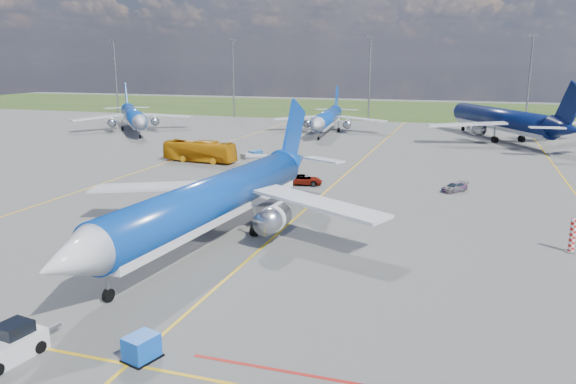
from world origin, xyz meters
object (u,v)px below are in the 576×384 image
(service_car_a, at_px, (251,166))
(service_car_b, at_px, (304,180))
(main_airliner, at_px, (216,241))
(pushback_tug, at_px, (8,346))
(service_car_c, at_px, (454,187))
(baggage_tug_c, at_px, (252,154))
(warning_post, at_px, (572,236))
(uld_container, at_px, (141,347))
(bg_jet_nw, at_px, (134,131))
(bg_jet_nnw, at_px, (327,133))
(apron_bus, at_px, (200,151))
(bg_jet_n, at_px, (499,140))

(service_car_a, distance_m, service_car_b, 12.85)
(main_airliner, xyz_separation_m, pushback_tug, (-1.94, -22.81, 0.78))
(service_car_c, bearing_deg, baggage_tug_c, -166.88)
(main_airliner, height_order, pushback_tug, main_airliner)
(warning_post, bearing_deg, service_car_b, 147.84)
(uld_container, distance_m, service_car_c, 50.48)
(warning_post, height_order, bg_jet_nw, bg_jet_nw)
(bg_jet_nnw, distance_m, pushback_tug, 103.08)
(uld_container, relative_size, apron_bus, 0.14)
(warning_post, xyz_separation_m, bg_jet_nw, (-84.20, 62.02, -1.50))
(baggage_tug_c, bearing_deg, main_airliner, -55.72)
(pushback_tug, distance_m, service_car_b, 48.34)
(bg_jet_nw, distance_m, service_car_a, 56.68)
(bg_jet_n, height_order, service_car_c, bg_jet_n)
(uld_container, bearing_deg, service_car_c, 88.35)
(pushback_tug, bearing_deg, apron_bus, 115.77)
(warning_post, distance_m, service_car_a, 48.07)
(bg_jet_nnw, bearing_deg, bg_jet_n, -6.57)
(service_car_b, bearing_deg, service_car_a, 43.65)
(bg_jet_nw, distance_m, main_airliner, 87.04)
(bg_jet_nnw, xyz_separation_m, service_car_b, (10.54, -54.54, 0.69))
(warning_post, height_order, service_car_c, warning_post)
(warning_post, distance_m, baggage_tug_c, 57.95)
(service_car_c, relative_size, baggage_tug_c, 0.81)
(warning_post, xyz_separation_m, bg_jet_nnw, (-40.36, 73.29, -1.50))
(bg_jet_n, bearing_deg, bg_jet_nnw, -29.18)
(warning_post, xyz_separation_m, apron_bus, (-51.03, 30.24, 0.25))
(pushback_tug, height_order, service_car_c, pushback_tug)
(service_car_a, distance_m, baggage_tug_c, 11.75)
(uld_container, distance_m, apron_bus, 62.86)
(service_car_a, bearing_deg, bg_jet_n, 43.74)
(service_car_a, bearing_deg, service_car_b, -42.77)
(warning_post, relative_size, main_airliner, 0.07)
(bg_jet_n, xyz_separation_m, apron_bus, (-47.90, -42.55, 1.75))
(apron_bus, relative_size, baggage_tug_c, 2.59)
(bg_jet_nw, xyz_separation_m, pushback_tug, (51.49, -91.53, 0.78))
(bg_jet_nw, xyz_separation_m, service_car_b, (54.39, -43.27, 0.69))
(bg_jet_nnw, distance_m, service_car_b, 55.56)
(bg_jet_n, bearing_deg, service_car_a, 23.03)
(service_car_b, bearing_deg, apron_bus, 50.29)
(service_car_a, xyz_separation_m, service_car_b, (10.52, -7.39, 0.06))
(main_airliner, bearing_deg, bg_jet_n, 75.69)
(warning_post, distance_m, pushback_tug, 44.06)
(bg_jet_n, height_order, main_airliner, bg_jet_n)
(apron_bus, bearing_deg, warning_post, -115.16)
(service_car_a, bearing_deg, pushback_tug, -89.90)
(warning_post, bearing_deg, service_car_c, 116.62)
(warning_post, xyz_separation_m, service_car_a, (-40.33, 26.14, -0.87))
(bg_jet_nnw, bearing_deg, service_car_a, -95.76)
(service_car_b, xyz_separation_m, service_car_c, (19.34, 2.16, -0.12))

